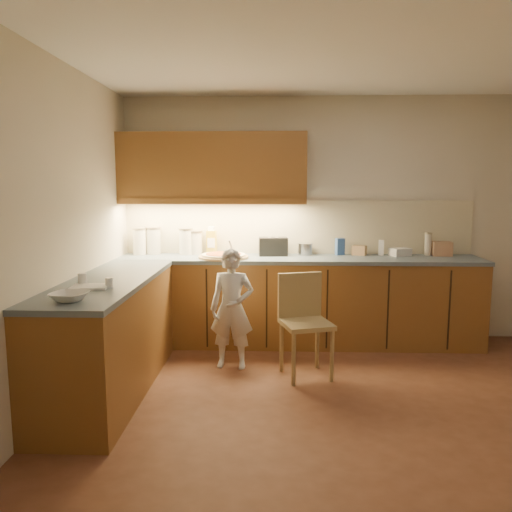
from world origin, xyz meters
The scene contains 24 objects.
room centered at (0.00, 0.00, 1.68)m, with size 4.54×4.50×2.62m.
l_counter centered at (-0.92, 1.25, 0.46)m, with size 3.77×2.62×0.92m.
backsplash centered at (-0.38, 1.99, 1.21)m, with size 3.75×0.02×0.58m, color beige.
upper_cabinets centered at (-1.27, 1.82, 1.85)m, with size 1.95×0.36×0.73m.
pizza_on_board centered at (-1.15, 1.60, 0.94)m, with size 0.51×0.51×0.21m.
child centered at (-1.01, 0.96, 0.55)m, with size 0.40×0.26×1.10m, color silver.
wooden_chair centered at (-0.37, 0.82, 0.52)m, with size 0.50×0.50×0.89m.
mixing_bowl centered at (-1.95, -0.35, 0.95)m, with size 0.23×0.23×0.06m, color white.
canister_a centered at (-2.08, 1.83, 1.07)m, with size 0.14×0.14×0.29m.
canister_b centered at (-1.94, 1.90, 1.07)m, with size 0.17×0.17×0.29m.
canister_c centered at (-1.58, 1.86, 1.06)m, with size 0.15×0.15×0.28m.
canister_d centered at (-1.48, 1.90, 1.05)m, with size 0.16×0.16×0.25m.
oil_jug centered at (-1.31, 1.88, 1.06)m, with size 0.11×0.09×0.30m.
toaster centered at (-0.64, 1.82, 1.02)m, with size 0.31×0.19×0.20m.
steel_pot centered at (-0.30, 1.87, 0.98)m, with size 0.17×0.17×0.13m.
blue_box centered at (0.08, 1.89, 1.01)m, with size 0.09×0.06×0.18m, color #365AA2.
card_box_a centered at (0.28, 1.88, 0.97)m, with size 0.14×0.10×0.10m, color tan.
white_bottle centered at (0.51, 1.86, 1.00)m, with size 0.05×0.05×0.16m, color white.
flat_pack centered at (0.71, 1.84, 0.96)m, with size 0.20×0.14×0.08m, color silver.
tall_jar centered at (1.01, 1.89, 1.04)m, with size 0.08×0.08×0.24m.
card_box_b centered at (1.15, 1.86, 0.99)m, with size 0.19×0.15×0.15m, color #AA7C5B.
dough_cloth centered at (-1.97, 0.06, 0.93)m, with size 0.26×0.20×0.02m, color white.
spice_jar_a centered at (-2.06, 0.16, 0.96)m, with size 0.07×0.07×0.09m, color white.
spice_jar_b centered at (-1.83, 0.07, 0.96)m, with size 0.06×0.06×0.07m, color white.
Camera 1 is at (-0.64, -3.45, 1.65)m, focal length 35.00 mm.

